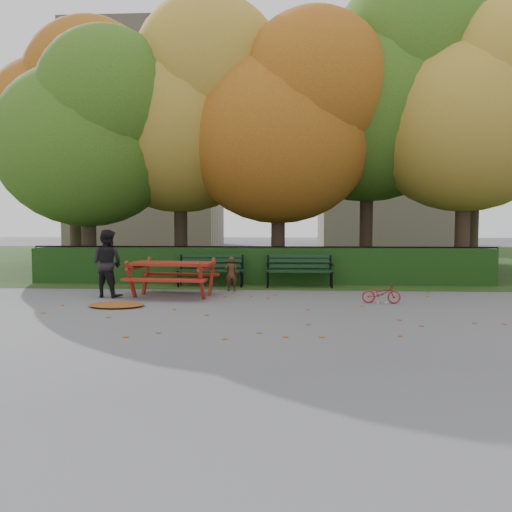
{
  "coord_description": "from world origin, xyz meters",
  "views": [
    {
      "loc": [
        0.64,
        -9.75,
        1.78
      ],
      "look_at": [
        0.05,
        1.33,
        1.0
      ],
      "focal_mm": 35.0,
      "sensor_mm": 36.0,
      "label": 1
    }
  ],
  "objects_px": {
    "tree_c": "(289,123)",
    "bench_right": "(299,268)",
    "tree_b": "(189,110)",
    "child": "(231,274)",
    "tree_e": "(479,111)",
    "adult": "(107,263)",
    "tree_a": "(94,132)",
    "tree_g": "(487,126)",
    "bench_left": "(211,267)",
    "bicycle": "(381,293)",
    "tree_f": "(79,119)",
    "picnic_table": "(172,270)",
    "tree_d": "(381,94)"
  },
  "relations": [
    {
      "from": "tree_c",
      "to": "tree_g",
      "type": "relative_size",
      "value": 0.94
    },
    {
      "from": "tree_d",
      "to": "adult",
      "type": "xyz_separation_m",
      "value": [
        -7.34,
        -5.56,
        -5.19
      ]
    },
    {
      "from": "tree_b",
      "to": "tree_e",
      "type": "relative_size",
      "value": 1.08
    },
    {
      "from": "tree_g",
      "to": "child",
      "type": "distance_m",
      "value": 12.4
    },
    {
      "from": "tree_a",
      "to": "adult",
      "type": "relative_size",
      "value": 4.73
    },
    {
      "from": "tree_a",
      "to": "bench_right",
      "type": "distance_m",
      "value": 7.69
    },
    {
      "from": "tree_f",
      "to": "bench_left",
      "type": "distance_m",
      "value": 9.56
    },
    {
      "from": "tree_c",
      "to": "tree_f",
      "type": "height_order",
      "value": "tree_f"
    },
    {
      "from": "tree_f",
      "to": "adult",
      "type": "bearing_deg",
      "value": -64.11
    },
    {
      "from": "tree_b",
      "to": "tree_g",
      "type": "bearing_deg",
      "value": 15.63
    },
    {
      "from": "bench_left",
      "to": "child",
      "type": "height_order",
      "value": "child"
    },
    {
      "from": "tree_c",
      "to": "tree_g",
      "type": "distance_m",
      "value": 8.43
    },
    {
      "from": "bench_left",
      "to": "tree_e",
      "type": "bearing_deg",
      "value": 14.81
    },
    {
      "from": "tree_a",
      "to": "tree_g",
      "type": "height_order",
      "value": "tree_g"
    },
    {
      "from": "bench_left",
      "to": "adult",
      "type": "relative_size",
      "value": 1.14
    },
    {
      "from": "tree_d",
      "to": "bench_left",
      "type": "distance_m",
      "value": 8.31
    },
    {
      "from": "tree_c",
      "to": "tree_e",
      "type": "bearing_deg",
      "value": -1.93
    },
    {
      "from": "tree_b",
      "to": "tree_d",
      "type": "height_order",
      "value": "tree_d"
    },
    {
      "from": "tree_b",
      "to": "adult",
      "type": "height_order",
      "value": "tree_b"
    },
    {
      "from": "bicycle",
      "to": "bench_left",
      "type": "bearing_deg",
      "value": 62.9
    },
    {
      "from": "tree_d",
      "to": "tree_f",
      "type": "height_order",
      "value": "tree_d"
    },
    {
      "from": "tree_e",
      "to": "child",
      "type": "xyz_separation_m",
      "value": [
        -7.18,
        -2.99,
        -4.64
      ]
    },
    {
      "from": "tree_g",
      "to": "tree_e",
      "type": "bearing_deg",
      "value": -114.4
    },
    {
      "from": "bicycle",
      "to": "tree_a",
      "type": "bearing_deg",
      "value": 66.18
    },
    {
      "from": "tree_b",
      "to": "child",
      "type": "distance_m",
      "value": 6.6
    },
    {
      "from": "tree_c",
      "to": "bicycle",
      "type": "height_order",
      "value": "tree_c"
    },
    {
      "from": "child",
      "to": "picnic_table",
      "type": "bearing_deg",
      "value": 23.41
    },
    {
      "from": "tree_d",
      "to": "child",
      "type": "bearing_deg",
      "value": -135.56
    },
    {
      "from": "tree_c",
      "to": "bicycle",
      "type": "xyz_separation_m",
      "value": [
        1.95,
        -4.88,
        -4.61
      ]
    },
    {
      "from": "tree_c",
      "to": "bench_right",
      "type": "bearing_deg",
      "value": -83.3
    },
    {
      "from": "tree_b",
      "to": "tree_g",
      "type": "xyz_separation_m",
      "value": [
        10.78,
        3.02,
        -0.03
      ]
    },
    {
      "from": "tree_a",
      "to": "tree_f",
      "type": "distance_m",
      "value": 4.31
    },
    {
      "from": "child",
      "to": "adult",
      "type": "bearing_deg",
      "value": 7.22
    },
    {
      "from": "bench_right",
      "to": "bicycle",
      "type": "relative_size",
      "value": 2.2
    },
    {
      "from": "tree_g",
      "to": "child",
      "type": "relative_size",
      "value": 9.65
    },
    {
      "from": "tree_b",
      "to": "tree_f",
      "type": "relative_size",
      "value": 0.96
    },
    {
      "from": "tree_f",
      "to": "bicycle",
      "type": "xyz_separation_m",
      "value": [
        9.91,
        -8.16,
        -5.48
      ]
    },
    {
      "from": "tree_e",
      "to": "tree_g",
      "type": "relative_size",
      "value": 0.95
    },
    {
      "from": "tree_a",
      "to": "child",
      "type": "xyz_separation_m",
      "value": [
        4.53,
        -2.79,
        -4.08
      ]
    },
    {
      "from": "tree_b",
      "to": "adult",
      "type": "distance_m",
      "value": 6.93
    },
    {
      "from": "adult",
      "to": "tree_a",
      "type": "bearing_deg",
      "value": -50.18
    },
    {
      "from": "bench_left",
      "to": "bicycle",
      "type": "relative_size",
      "value": 2.2
    },
    {
      "from": "tree_f",
      "to": "tree_c",
      "type": "bearing_deg",
      "value": -22.35
    },
    {
      "from": "bench_left",
      "to": "bicycle",
      "type": "height_order",
      "value": "bench_left"
    },
    {
      "from": "tree_a",
      "to": "bench_left",
      "type": "height_order",
      "value": "tree_a"
    },
    {
      "from": "child",
      "to": "tree_a",
      "type": "bearing_deg",
      "value": -46.15
    },
    {
      "from": "tree_e",
      "to": "tree_c",
      "type": "bearing_deg",
      "value": 178.07
    },
    {
      "from": "tree_f",
      "to": "tree_a",
      "type": "bearing_deg",
      "value": -62.02
    },
    {
      "from": "bench_right",
      "to": "tree_f",
      "type": "bearing_deg",
      "value": 146.08
    },
    {
      "from": "tree_e",
      "to": "tree_g",
      "type": "distance_m",
      "value": 4.39
    }
  ]
}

